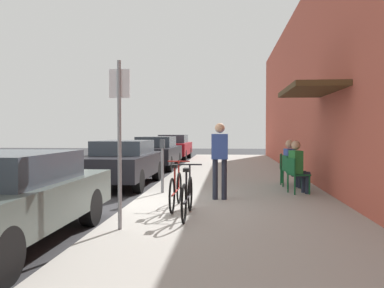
# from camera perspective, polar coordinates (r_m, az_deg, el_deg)

# --- Properties ---
(ground_plane) EXTENTS (60.00, 60.00, 0.00)m
(ground_plane) POSITION_cam_1_polar(r_m,az_deg,el_deg) (8.47, -9.13, -9.33)
(ground_plane) COLOR #2D2D30
(sidewalk_slab) EXTENTS (4.50, 32.00, 0.12)m
(sidewalk_slab) POSITION_cam_1_polar(r_m,az_deg,el_deg) (10.18, 6.23, -7.10)
(sidewalk_slab) COLOR #9E9B93
(sidewalk_slab) RESTS_ON ground_plane
(building_facade) EXTENTS (1.40, 32.00, 6.11)m
(building_facade) POSITION_cam_1_polar(r_m,az_deg,el_deg) (10.47, 19.70, 9.49)
(building_facade) COLOR #BC5442
(building_facade) RESTS_ON ground_plane
(parked_car_0) EXTENTS (1.80, 4.40, 1.33)m
(parked_car_0) POSITION_cam_1_polar(r_m,az_deg,el_deg) (6.26, -25.43, -6.93)
(parked_car_0) COLOR #47514C
(parked_car_0) RESTS_ON ground_plane
(parked_car_1) EXTENTS (1.80, 4.40, 1.36)m
(parked_car_1) POSITION_cam_1_polar(r_m,az_deg,el_deg) (12.16, -9.91, -2.54)
(parked_car_1) COLOR black
(parked_car_1) RESTS_ON ground_plane
(parked_car_2) EXTENTS (1.80, 4.40, 1.41)m
(parked_car_2) POSITION_cam_1_polar(r_m,az_deg,el_deg) (17.54, -5.20, -1.15)
(parked_car_2) COLOR black
(parked_car_2) RESTS_ON ground_plane
(parked_car_3) EXTENTS (1.80, 4.40, 1.45)m
(parked_car_3) POSITION_cam_1_polar(r_m,az_deg,el_deg) (23.05, -2.70, -0.40)
(parked_car_3) COLOR maroon
(parked_car_3) RESTS_ON ground_plane
(parking_meter) EXTENTS (0.12, 0.10, 1.32)m
(parking_meter) POSITION_cam_1_polar(r_m,az_deg,el_deg) (9.84, -4.27, -2.55)
(parking_meter) COLOR slate
(parking_meter) RESTS_ON sidewalk_slab
(street_sign) EXTENTS (0.32, 0.06, 2.60)m
(street_sign) POSITION_cam_1_polar(r_m,az_deg,el_deg) (6.21, -10.37, 1.84)
(street_sign) COLOR gray
(street_sign) RESTS_ON sidewalk_slab
(bicycle_0) EXTENTS (0.46, 1.71, 0.90)m
(bicycle_0) POSITION_cam_1_polar(r_m,az_deg,el_deg) (7.09, -0.69, -7.55)
(bicycle_0) COLOR black
(bicycle_0) RESTS_ON sidewalk_slab
(bicycle_1) EXTENTS (0.46, 1.71, 0.90)m
(bicycle_1) POSITION_cam_1_polar(r_m,az_deg,el_deg) (7.88, -2.34, -6.61)
(bicycle_1) COLOR black
(bicycle_1) RESTS_ON sidewalk_slab
(cafe_chair_0) EXTENTS (0.55, 0.55, 0.87)m
(cafe_chair_0) POSITION_cam_1_polar(r_m,az_deg,el_deg) (10.01, 14.65, -4.04)
(cafe_chair_0) COLOR #14592D
(cafe_chair_0) RESTS_ON sidewalk_slab
(seated_patron_0) EXTENTS (0.50, 0.45, 1.29)m
(seated_patron_0) POSITION_cam_1_polar(r_m,az_deg,el_deg) (10.02, 14.97, -2.93)
(seated_patron_0) COLOR #232838
(seated_patron_0) RESTS_ON sidewalk_slab
(cafe_chair_1) EXTENTS (0.51, 0.51, 0.87)m
(cafe_chair_1) POSITION_cam_1_polar(r_m,az_deg,el_deg) (10.97, 13.80, -3.53)
(cafe_chair_1) COLOR #14592D
(cafe_chair_1) RESTS_ON sidewalk_slab
(seated_patron_1) EXTENTS (0.47, 0.42, 1.29)m
(seated_patron_1) POSITION_cam_1_polar(r_m,az_deg,el_deg) (10.98, 14.11, -2.52)
(seated_patron_1) COLOR #232838
(seated_patron_1) RESTS_ON sidewalk_slab
(cafe_chair_2) EXTENTS (0.52, 0.52, 0.87)m
(cafe_chair_2) POSITION_cam_1_polar(r_m,az_deg,el_deg) (11.72, 13.25, -3.19)
(cafe_chair_2) COLOR #14592D
(cafe_chair_2) RESTS_ON sidewalk_slab
(pedestrian_standing) EXTENTS (0.36, 0.22, 1.70)m
(pedestrian_standing) POSITION_cam_1_polar(r_m,az_deg,el_deg) (8.82, 4.00, -1.53)
(pedestrian_standing) COLOR #232838
(pedestrian_standing) RESTS_ON sidewalk_slab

